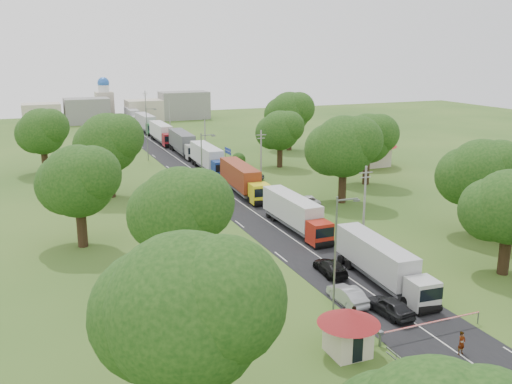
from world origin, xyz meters
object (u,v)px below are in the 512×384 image
boom_barrier (416,327)px  car_lane_front (390,307)px  guard_booth (348,326)px  pedestrian_near (462,343)px  info_sign (228,154)px  truck_0 (381,262)px  car_lane_mid (347,295)px

boom_barrier → car_lane_front: car_lane_front is taller
guard_booth → pedestrian_near: guard_booth is taller
info_sign → pedestrian_near: 63.34m
boom_barrier → info_sign: (6.56, 60.00, 2.11)m
info_sign → truck_0: info_sign is taller
guard_booth → truck_0: 13.29m
truck_0 → pedestrian_near: size_ratio=8.11×
guard_booth → car_lane_front: (6.20, 3.82, -1.40)m
guard_booth → info_sign: info_sign is taller
car_lane_mid → pedestrian_near: bearing=106.6°
truck_0 → car_lane_mid: (-5.02, -2.57, -1.27)m
info_sign → pedestrian_near: bearing=-94.6°
guard_booth → car_lane_front: size_ratio=0.98×
pedestrian_near → car_lane_mid: bearing=99.4°
car_lane_mid → car_lane_front: bearing=121.7°
info_sign → car_lane_front: size_ratio=0.91×
boom_barrier → car_lane_mid: car_lane_mid is taller
info_sign → car_lane_mid: info_sign is taller
truck_0 → car_lane_front: truck_0 is taller
pedestrian_near → car_lane_front: bearing=91.4°
boom_barrier → pedestrian_near: (1.46, -3.10, -0.04)m
car_lane_mid → pedestrian_near: (3.10, -10.10, 0.10)m
truck_0 → pedestrian_near: (-1.92, -12.67, -1.16)m
guard_booth → info_sign: bearing=78.3°
truck_0 → car_lane_mid: truck_0 is taller
boom_barrier → guard_booth: bearing=-180.0°
car_lane_front → car_lane_mid: 3.76m
car_lane_front → car_lane_mid: size_ratio=1.00×
truck_0 → boom_barrier: bearing=-109.4°
boom_barrier → truck_0: size_ratio=0.67×
guard_booth → car_lane_front: 7.41m
truck_0 → car_lane_front: (-3.02, -5.76, -1.24)m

